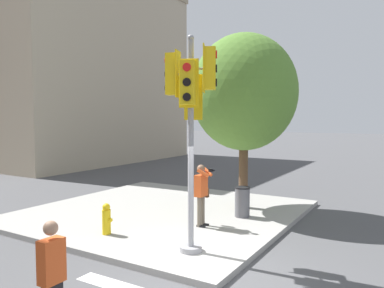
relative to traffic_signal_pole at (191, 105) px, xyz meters
The scene contains 9 objects.
ground_plane 3.57m from the traffic_signal_pole, 133.68° to the right, with size 160.00×160.00×0.00m, color #4C4C4F.
sidewalk_corner 5.12m from the traffic_signal_pole, 44.64° to the left, with size 8.00×8.00×0.15m.
traffic_signal_pole is the anchor object (origin of this frame).
person_photographer 3.00m from the traffic_signal_pole, 22.68° to the left, with size 0.58×0.54×1.70m.
pedestrian_distant 4.48m from the traffic_signal_pole, behind, with size 0.34×0.20×1.72m.
street_tree 4.52m from the traffic_signal_pole, ahead, with size 3.47×3.47×5.73m.
fire_hydrant 3.80m from the traffic_signal_pole, 91.33° to the left, with size 0.22×0.28×0.80m.
trash_bin 4.35m from the traffic_signal_pole, ahead, with size 0.47×0.47×0.91m.
building_right 22.76m from the traffic_signal_pole, 55.30° to the left, with size 15.16×11.88×13.54m.
Camera 1 is at (-6.27, -3.45, 3.10)m, focal length 35.00 mm.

